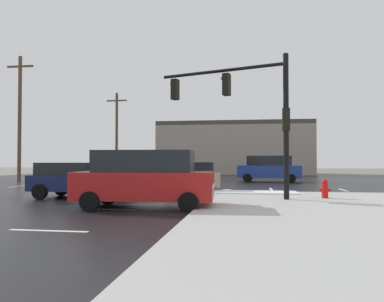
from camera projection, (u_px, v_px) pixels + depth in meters
name	position (u px, v px, depth m)	size (l,w,h in m)	color
ground_plane	(170.00, 188.00, 22.88)	(120.00, 120.00, 0.00)	slate
road_asphalt	(170.00, 188.00, 22.88)	(44.00, 44.00, 0.02)	black
snow_strip_curbside	(255.00, 192.00, 18.19)	(4.00, 1.60, 0.06)	white
lane_markings	(186.00, 190.00, 21.34)	(36.15, 36.15, 0.01)	silver
traffic_signal_mast	(248.00, 104.00, 15.97)	(5.56, 2.03, 5.87)	black
fire_hydrant	(325.00, 189.00, 15.65)	(0.48, 0.26, 0.79)	red
strip_building_background	(235.00, 149.00, 47.05)	(18.24, 8.00, 6.29)	gray
sedan_black	(113.00, 169.00, 36.32)	(4.65, 2.33, 1.58)	black
suv_blue	(269.00, 168.00, 29.46)	(4.95, 2.47, 2.03)	navy
sedan_tan	(181.00, 176.00, 19.96)	(4.60, 2.18, 1.58)	tan
sedan_navy	(79.00, 179.00, 16.93)	(4.58, 2.13, 1.58)	#141E47
suv_red	(145.00, 178.00, 13.30)	(4.92, 2.39, 2.03)	#B21919
utility_pole_far	(20.00, 116.00, 29.81)	(2.20, 0.28, 9.91)	brown
utility_pole_distant	(117.00, 133.00, 40.16)	(2.20, 0.28, 8.83)	brown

